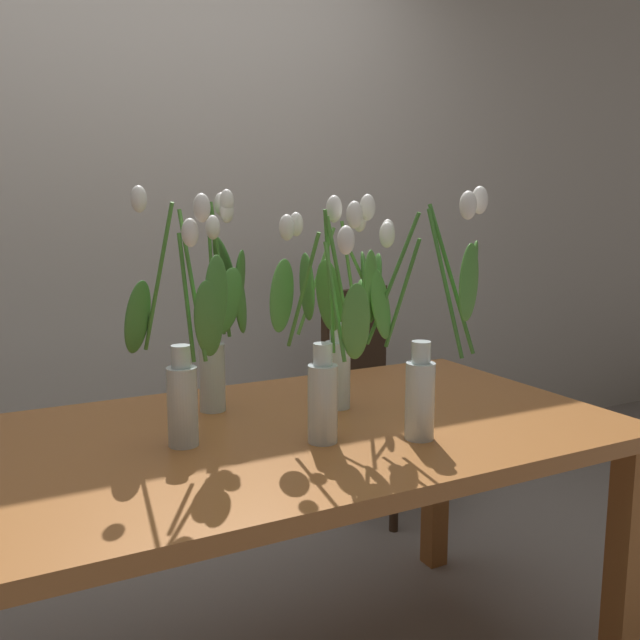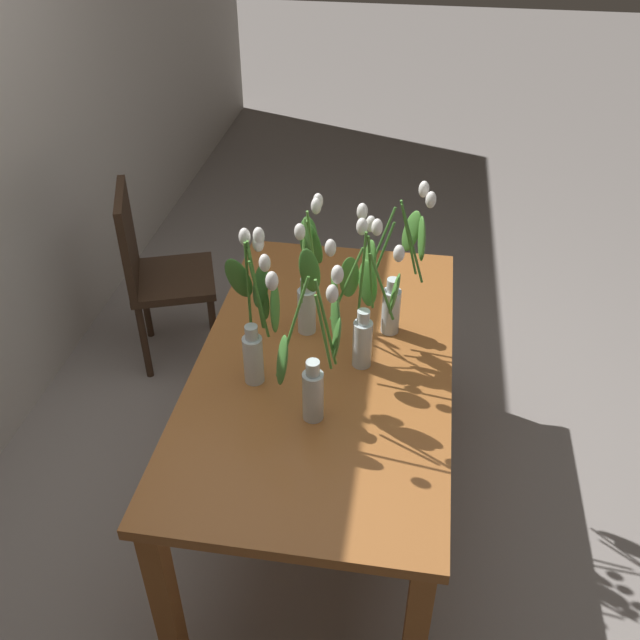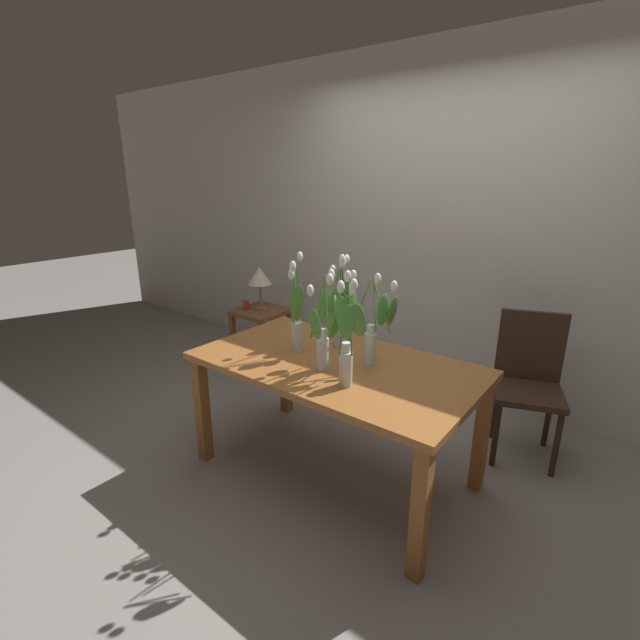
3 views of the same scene
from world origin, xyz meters
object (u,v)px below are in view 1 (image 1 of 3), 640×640
Objects in this scene: tulip_vase_0 at (421,336)px; tulip_vase_1 at (343,330)px; tulip_vase_2 at (221,323)px; tulip_vase_3 at (183,355)px; dining_table at (295,462)px; tulip_vase_4 at (326,345)px; dining_chair at (373,384)px.

tulip_vase_0 is 1.09× the size of tulip_vase_1.
tulip_vase_3 is (-0.17, -0.22, -0.03)m from tulip_vase_2.
tulip_vase_0 is (0.22, -0.21, 0.33)m from dining_table.
tulip_vase_4 is (0.02, -0.13, 0.32)m from dining_table.
tulip_vase_2 is 0.62× the size of dining_chair.
tulip_vase_1 reaches higher than dining_chair.
tulip_vase_1 is at bearing -22.90° from tulip_vase_2.
dining_table is 3.03× the size of tulip_vase_1.
tulip_vase_3 is 0.32m from tulip_vase_4.
tulip_vase_2 is at bearing -141.48° from dining_chair.
tulip_vase_2 is (-0.11, 0.21, 0.33)m from dining_table.
tulip_vase_0 is at bearing -117.48° from dining_chair.
tulip_vase_0 reaches higher than tulip_vase_4.
tulip_vase_1 is 0.47m from tulip_vase_3.
tulip_vase_3 is at bearing -138.72° from dining_chair.
tulip_vase_3 is at bearing 158.74° from tulip_vase_4.
tulip_vase_4 is (0.13, -0.34, -0.01)m from tulip_vase_2.
tulip_vase_2 is 0.36m from tulip_vase_4.
tulip_vase_2 reaches higher than tulip_vase_4.
dining_table is at bearing -130.88° from dining_chair.
tulip_vase_4 reaches higher than tulip_vase_1.
tulip_vase_3 reaches higher than dining_chair.
tulip_vase_1 is 0.57× the size of dining_chair.
tulip_vase_4 is at bearing -81.06° from dining_table.
tulip_vase_4 is at bearing -126.66° from dining_chair.
tulip_vase_1 is 1.16m from dining_chair.
tulip_vase_3 is (-0.28, -0.01, 0.30)m from dining_table.
tulip_vase_1 is at bearing 12.07° from tulip_vase_3.
tulip_vase_0 is at bearing -83.27° from tulip_vase_1.
tulip_vase_0 is 1.03× the size of tulip_vase_4.
tulip_vase_0 is at bearing -52.15° from tulip_vase_2.
tulip_vase_0 is 0.99× the size of tulip_vase_3.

